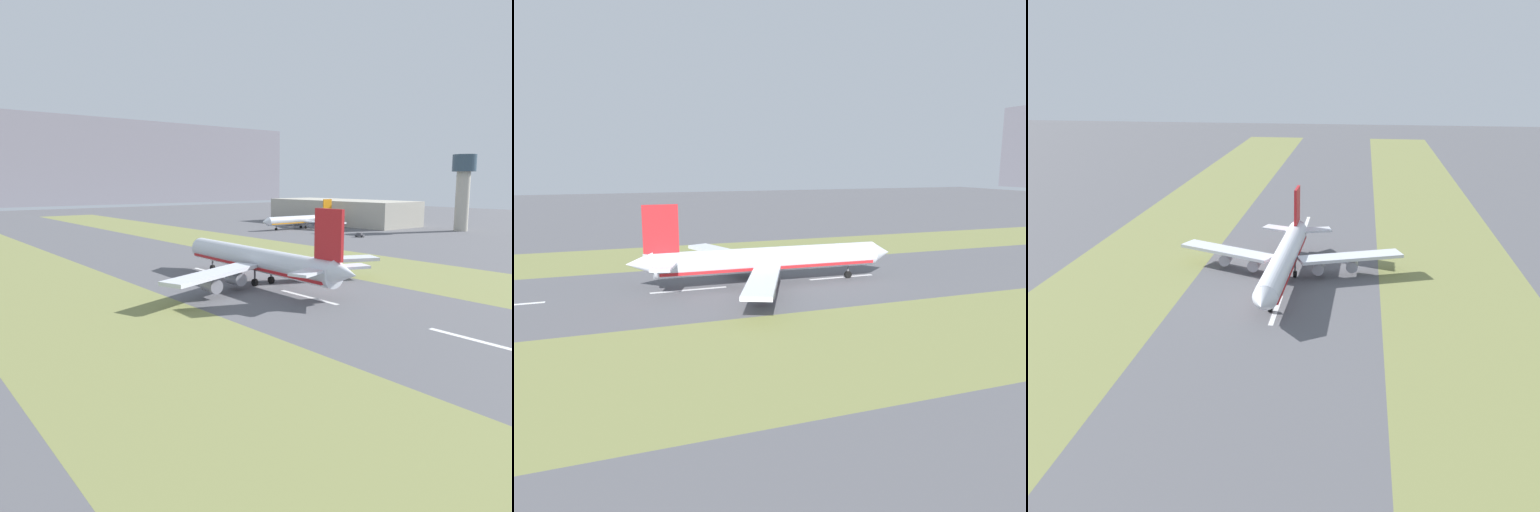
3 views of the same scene
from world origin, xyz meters
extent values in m
plane|color=#56565B|center=(0.00, 0.00, 0.00)|extent=(800.00, 800.00, 0.00)
cube|color=olive|center=(-45.00, 0.00, 0.00)|extent=(40.00, 600.00, 0.01)
cube|color=olive|center=(45.00, 0.00, 0.00)|extent=(40.00, 600.00, 0.01)
cube|color=silver|center=(0.00, -14.83, 0.01)|extent=(1.20, 18.00, 0.01)
cube|color=silver|center=(0.00, 25.17, 0.01)|extent=(1.20, 18.00, 0.01)
cylinder|color=silver|center=(0.63, 5.17, 6.20)|extent=(7.50, 56.14, 6.00)
cone|color=silver|center=(1.45, 35.65, 6.20)|extent=(6.01, 5.16, 5.88)
cone|color=silver|center=(-0.20, -25.82, 7.00)|extent=(5.26, 6.13, 5.10)
cube|color=red|center=(0.63, 5.17, 4.55)|extent=(7.14, 53.89, 0.70)
cube|color=silver|center=(-17.06, -1.58, 5.30)|extent=(29.27, 15.76, 0.90)
cube|color=silver|center=(17.93, -2.52, 5.30)|extent=(28.98, 17.08, 0.90)
cylinder|color=#93939E|center=(-8.47, 1.41, 2.85)|extent=(3.33, 4.88, 3.20)
cylinder|color=#93939E|center=(-17.56, -1.85, 2.85)|extent=(3.33, 4.88, 3.20)
cylinder|color=#93939E|center=(9.52, 0.93, 2.85)|extent=(3.33, 4.88, 3.20)
cylinder|color=#93939E|center=(18.42, -2.81, 2.85)|extent=(3.33, 4.88, 3.20)
cube|color=red|center=(-0.07, -20.83, 14.70)|extent=(1.01, 8.02, 11.00)
cube|color=silver|center=(-5.57, -20.68, 7.20)|extent=(10.84, 7.05, 0.60)
cube|color=silver|center=(5.43, -20.97, 7.20)|extent=(10.90, 7.49, 0.60)
cylinder|color=#59595E|center=(1.20, 26.44, 2.50)|extent=(0.50, 0.50, 3.20)
cylinder|color=black|center=(1.20, 26.44, 0.90)|extent=(0.95, 1.82, 1.80)
cylinder|color=#59595E|center=(-2.05, 2.24, 2.50)|extent=(0.50, 0.50, 3.20)
cylinder|color=black|center=(-2.05, 2.24, 0.90)|extent=(0.95, 1.82, 1.80)
cylinder|color=#59595E|center=(3.15, 2.10, 2.50)|extent=(0.50, 0.50, 3.20)
cylinder|color=black|center=(3.15, 2.10, 0.90)|extent=(0.95, 1.82, 1.80)
camera|label=1|loc=(-77.12, -94.13, 25.74)|focal=35.00mm
camera|label=2|loc=(113.43, -34.76, 29.36)|focal=35.00mm
camera|label=3|loc=(-18.77, 156.07, 57.48)|focal=42.00mm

